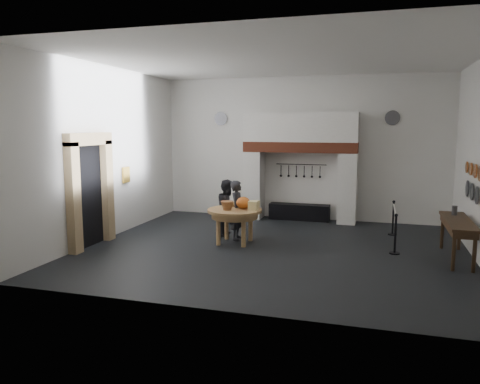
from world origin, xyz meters
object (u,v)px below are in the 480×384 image
(side_table, at_px, (458,221))
(barrier_post_near, at_px, (395,235))
(work_table, at_px, (235,211))
(visitor_near, at_px, (238,210))
(visitor_far, at_px, (228,207))
(barrier_post_far, at_px, (393,219))
(iron_range, at_px, (299,212))

(side_table, xyz_separation_m, barrier_post_near, (-1.30, 0.09, -0.42))
(work_table, distance_m, visitor_near, 0.39)
(visitor_near, height_order, visitor_far, visitor_near)
(work_table, xyz_separation_m, barrier_post_far, (3.89, 2.08, -0.39))
(iron_range, distance_m, barrier_post_far, 3.11)
(iron_range, height_order, side_table, side_table)
(barrier_post_near, height_order, barrier_post_far, same)
(side_table, xyz_separation_m, barrier_post_far, (-1.30, 2.09, -0.42))
(visitor_far, height_order, barrier_post_near, visitor_far)
(barrier_post_near, xyz_separation_m, barrier_post_far, (0.00, 2.00, 0.00))
(iron_range, bearing_deg, visitor_far, -120.04)
(side_table, height_order, barrier_post_far, same)
(visitor_far, distance_m, barrier_post_near, 4.39)
(side_table, distance_m, barrier_post_near, 1.37)
(iron_range, height_order, barrier_post_near, barrier_post_near)
(visitor_far, height_order, barrier_post_far, visitor_far)
(work_table, bearing_deg, visitor_near, 95.92)
(work_table, xyz_separation_m, visitor_far, (-0.44, 0.78, -0.08))
(iron_range, distance_m, side_table, 5.38)
(barrier_post_near, bearing_deg, visitor_near, 175.64)
(visitor_far, distance_m, barrier_post_far, 4.53)
(visitor_far, distance_m, side_table, 5.69)
(iron_range, xyz_separation_m, visitor_near, (-1.13, -3.05, 0.53))
(iron_range, distance_m, work_table, 3.65)
(visitor_far, bearing_deg, iron_range, -40.18)
(iron_range, relative_size, side_table, 0.86)
(iron_range, distance_m, visitor_near, 3.29)
(work_table, height_order, barrier_post_far, barrier_post_far)
(iron_range, xyz_separation_m, side_table, (4.10, -3.43, 0.62))
(iron_range, relative_size, barrier_post_near, 2.11)
(visitor_near, bearing_deg, side_table, -96.52)
(visitor_far, xyz_separation_m, side_table, (5.63, -0.79, 0.11))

